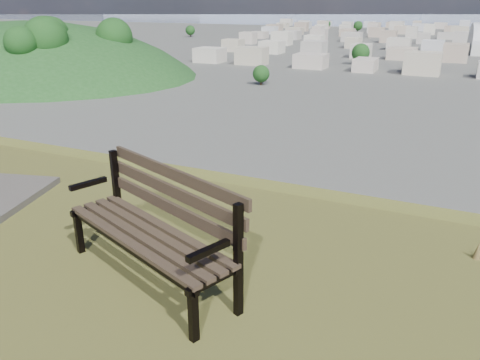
% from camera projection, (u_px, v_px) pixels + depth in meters
% --- Properties ---
extents(park_bench, '(2.03, 1.29, 1.02)m').
position_uv_depth(park_bench, '(156.00, 221.00, 4.21)').
color(park_bench, '#3B3022').
rests_on(park_bench, hilltop_mesa).
extents(green_wooded_hill, '(158.59, 126.87, 79.29)m').
position_uv_depth(green_wooded_hill, '(32.00, 74.00, 186.77)').
color(green_wooded_hill, '#1A4319').
rests_on(green_wooded_hill, ground).
extents(city_blocks, '(395.00, 361.00, 7.00)m').
position_uv_depth(city_blocks, '(462.00, 35.00, 344.90)').
color(city_blocks, beige).
rests_on(city_blocks, ground).
extents(city_trees, '(406.52, 387.20, 9.98)m').
position_uv_depth(city_trees, '(414.00, 39.00, 290.82)').
color(city_trees, '#312418').
rests_on(city_trees, ground).
extents(bay_water, '(2400.00, 700.00, 0.12)m').
position_uv_depth(bay_water, '(467.00, 18.00, 774.56)').
color(bay_water, '#8896AD').
rests_on(bay_water, ground).
extents(far_hills, '(2050.00, 340.00, 60.00)m').
position_uv_depth(far_hills, '(444.00, 1.00, 1215.45)').
color(far_hills, '#838AA2').
rests_on(far_hills, ground).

